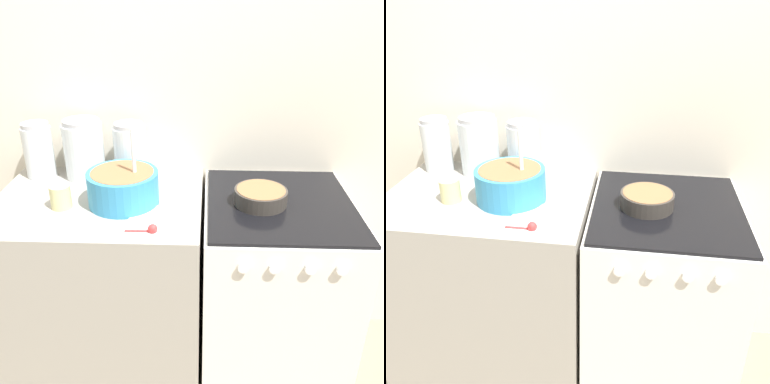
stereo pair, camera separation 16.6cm
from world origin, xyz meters
TOP-DOWN VIEW (x-y plane):
  - wall_back at (0.00, 0.70)m, footprint 4.72×0.05m
  - countertop_cabinet at (-0.43, 0.34)m, footprint 0.86×0.67m
  - stove at (0.32, 0.34)m, footprint 0.61×0.69m
  - mixing_bowl at (-0.31, 0.31)m, footprint 0.28×0.28m
  - baking_pan at (0.24, 0.32)m, footprint 0.21×0.21m
  - storage_jar_left at (-0.74, 0.56)m, footprint 0.13×0.13m
  - storage_jar_middle at (-0.53, 0.56)m, footprint 0.18×0.18m
  - storage_jar_right at (-0.33, 0.56)m, footprint 0.14×0.14m
  - tin_can at (-0.55, 0.26)m, footprint 0.08×0.08m
  - recipe_page at (-0.17, 0.16)m, footprint 0.23×0.25m
  - measuring_spoon at (-0.18, 0.07)m, footprint 0.12×0.04m

SIDE VIEW (x-z plane):
  - stove at x=0.32m, z-range 0.00..0.91m
  - countertop_cabinet at x=-0.43m, z-range 0.00..0.91m
  - recipe_page at x=-0.17m, z-range 0.91..0.91m
  - measuring_spoon at x=-0.18m, z-range 0.91..0.94m
  - baking_pan at x=0.24m, z-range 0.91..0.98m
  - tin_can at x=-0.55m, z-range 0.91..1.00m
  - mixing_bowl at x=-0.31m, z-range 0.83..1.14m
  - storage_jar_left at x=-0.74m, z-range 0.89..1.14m
  - storage_jar_right at x=-0.33m, z-range 0.89..1.15m
  - storage_jar_middle at x=-0.53m, z-range 0.89..1.16m
  - wall_back at x=0.00m, z-range 0.00..2.40m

